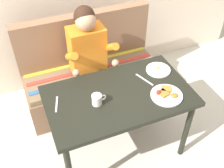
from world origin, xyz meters
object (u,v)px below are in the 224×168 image
object	(u,v)px
person	(90,56)
plate_breakfast	(166,95)
knife	(144,80)
fork	(57,104)
plate_eggs	(158,70)
table	(119,101)
coffee_mug	(97,99)
couch	(91,76)

from	to	relation	value
person	plate_breakfast	world-z (taller)	person
knife	fork	bearing A→B (deg)	159.97
plate_breakfast	fork	distance (m)	0.88
plate_eggs	fork	xyz separation A→B (m)	(-0.95, -0.07, -0.01)
person	plate_eggs	bearing A→B (deg)	-40.99
knife	table	bearing A→B (deg)	176.56
coffee_mug	fork	world-z (taller)	coffee_mug
coffee_mug	knife	distance (m)	0.49
person	coffee_mug	xyz separation A→B (m)	(-0.15, -0.62, 0.04)
table	plate_breakfast	distance (m)	0.40
couch	coffee_mug	distance (m)	0.93
person	plate_eggs	xyz separation A→B (m)	(0.50, -0.44, -0.00)
person	knife	size ratio (longest dim) A/B	6.06
plate_eggs	coffee_mug	bearing A→B (deg)	-164.31
plate_eggs	fork	size ratio (longest dim) A/B	1.29
plate_breakfast	knife	xyz separation A→B (m)	(-0.07, 0.24, -0.01)
couch	plate_breakfast	bearing A→B (deg)	-69.29
table	plate_eggs	distance (m)	0.48
person	plate_breakfast	xyz separation A→B (m)	(0.40, -0.75, 0.00)
coffee_mug	fork	xyz separation A→B (m)	(-0.30, 0.11, -0.04)
plate_breakfast	coffee_mug	size ratio (longest dim) A/B	2.21
plate_breakfast	person	bearing A→B (deg)	118.25
couch	knife	distance (m)	0.84
table	couch	size ratio (longest dim) A/B	0.83
table	person	size ratio (longest dim) A/B	0.99
fork	couch	bearing A→B (deg)	70.69
coffee_mug	fork	bearing A→B (deg)	159.34
plate_eggs	coffee_mug	size ratio (longest dim) A/B	1.86
table	person	distance (m)	0.60
plate_breakfast	fork	size ratio (longest dim) A/B	1.53
couch	person	size ratio (longest dim) A/B	1.19
plate_eggs	knife	bearing A→B (deg)	-158.60
plate_breakfast	plate_eggs	distance (m)	0.33
table	coffee_mug	bearing A→B (deg)	-171.07
fork	plate_breakfast	bearing A→B (deg)	1.00
plate_breakfast	fork	world-z (taller)	plate_breakfast
couch	plate_breakfast	size ratio (longest dim) A/B	5.53
knife	plate_eggs	bearing A→B (deg)	1.24
table	coffee_mug	distance (m)	0.24
table	plate_eggs	size ratio (longest dim) A/B	5.47
plate_breakfast	knife	distance (m)	0.25
fork	knife	xyz separation A→B (m)	(0.78, 0.00, 0.00)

